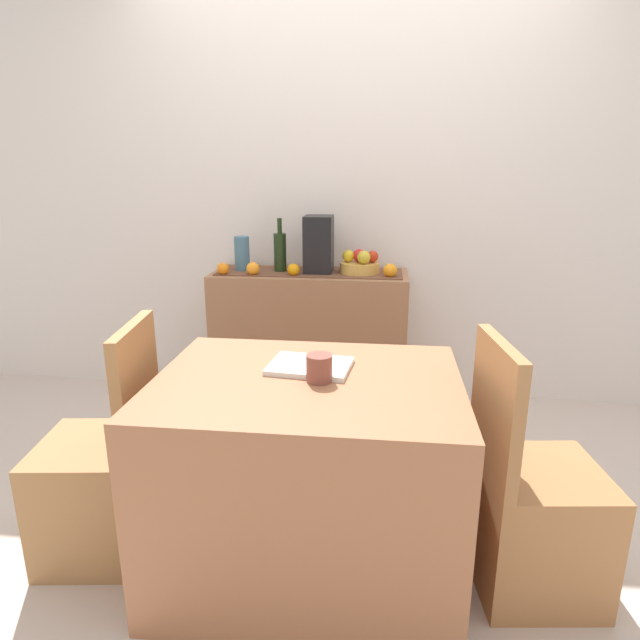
# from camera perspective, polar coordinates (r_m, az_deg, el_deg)

# --- Properties ---
(ground_plane) EXTENTS (6.40, 6.40, 0.02)m
(ground_plane) POSITION_cam_1_polar(r_m,az_deg,el_deg) (2.60, 1.26, -17.62)
(ground_plane) COLOR beige
(ground_plane) RESTS_ON ground
(room_wall_rear) EXTENTS (6.40, 0.06, 2.70)m
(room_wall_rear) POSITION_cam_1_polar(r_m,az_deg,el_deg) (3.34, 3.39, 14.63)
(room_wall_rear) COLOR silver
(room_wall_rear) RESTS_ON ground
(sideboard_console) EXTENTS (1.13, 0.42, 0.83)m
(sideboard_console) POSITION_cam_1_polar(r_m,az_deg,el_deg) (3.27, -1.05, -2.12)
(sideboard_console) COLOR #9A6847
(sideboard_console) RESTS_ON ground
(table_runner) EXTENTS (1.06, 0.32, 0.01)m
(table_runner) POSITION_cam_1_polar(r_m,az_deg,el_deg) (3.16, -1.09, 5.06)
(table_runner) COLOR brown
(table_runner) RESTS_ON sideboard_console
(fruit_bowl) EXTENTS (0.23, 0.23, 0.06)m
(fruit_bowl) POSITION_cam_1_polar(r_m,az_deg,el_deg) (3.13, 4.18, 5.52)
(fruit_bowl) COLOR gold
(fruit_bowl) RESTS_ON table_runner
(apple_center) EXTENTS (0.07, 0.07, 0.07)m
(apple_center) POSITION_cam_1_polar(r_m,az_deg,el_deg) (3.07, 4.62, 6.57)
(apple_center) COLOR gold
(apple_center) RESTS_ON fruit_bowl
(apple_right) EXTENTS (0.07, 0.07, 0.07)m
(apple_right) POSITION_cam_1_polar(r_m,az_deg,el_deg) (3.14, 4.12, 6.77)
(apple_right) COLOR red
(apple_right) RESTS_ON fruit_bowl
(apple_front) EXTENTS (0.07, 0.07, 0.07)m
(apple_front) POSITION_cam_1_polar(r_m,az_deg,el_deg) (3.12, 5.54, 6.64)
(apple_front) COLOR red
(apple_front) RESTS_ON fruit_bowl
(apple_upper) EXTENTS (0.07, 0.07, 0.07)m
(apple_upper) POSITION_cam_1_polar(r_m,az_deg,el_deg) (3.13, 2.91, 6.73)
(apple_upper) COLOR gold
(apple_upper) RESTS_ON fruit_bowl
(wine_bottle) EXTENTS (0.07, 0.07, 0.31)m
(wine_bottle) POSITION_cam_1_polar(r_m,az_deg,el_deg) (3.17, -4.21, 7.18)
(wine_bottle) COLOR black
(wine_bottle) RESTS_ON sideboard_console
(coffee_maker) EXTENTS (0.16, 0.18, 0.33)m
(coffee_maker) POSITION_cam_1_polar(r_m,az_deg,el_deg) (3.13, -0.15, 7.91)
(coffee_maker) COLOR black
(coffee_maker) RESTS_ON sideboard_console
(ceramic_vase) EXTENTS (0.09, 0.09, 0.20)m
(ceramic_vase) POSITION_cam_1_polar(r_m,az_deg,el_deg) (3.22, -8.18, 6.88)
(ceramic_vase) COLOR #456D84
(ceramic_vase) RESTS_ON sideboard_console
(orange_loose_far) EXTENTS (0.08, 0.08, 0.08)m
(orange_loose_far) POSITION_cam_1_polar(r_m,az_deg,el_deg) (3.10, -7.05, 5.36)
(orange_loose_far) COLOR orange
(orange_loose_far) RESTS_ON sideboard_console
(orange_loose_near_bowl) EXTENTS (0.08, 0.08, 0.08)m
(orange_loose_near_bowl) POSITION_cam_1_polar(r_m,az_deg,el_deg) (3.04, 7.37, 5.18)
(orange_loose_near_bowl) COLOR orange
(orange_loose_near_bowl) RESTS_ON sideboard_console
(orange_loose_mid) EXTENTS (0.07, 0.07, 0.07)m
(orange_loose_mid) POSITION_cam_1_polar(r_m,az_deg,el_deg) (3.06, -2.80, 5.29)
(orange_loose_mid) COLOR orange
(orange_loose_mid) RESTS_ON sideboard_console
(orange_loose_end) EXTENTS (0.07, 0.07, 0.07)m
(orange_loose_end) POSITION_cam_1_polar(r_m,az_deg,el_deg) (3.14, -10.14, 5.31)
(orange_loose_end) COLOR orange
(orange_loose_end) RESTS_ON sideboard_console
(dining_table) EXTENTS (1.03, 0.79, 0.74)m
(dining_table) POSITION_cam_1_polar(r_m,az_deg,el_deg) (2.00, -1.27, -16.04)
(dining_table) COLOR #A06341
(dining_table) RESTS_ON ground
(open_book) EXTENTS (0.30, 0.24, 0.02)m
(open_book) POSITION_cam_1_polar(r_m,az_deg,el_deg) (1.91, -1.06, -4.86)
(open_book) COLOR white
(open_book) RESTS_ON dining_table
(coffee_cup) EXTENTS (0.09, 0.09, 0.09)m
(coffee_cup) POSITION_cam_1_polar(r_m,az_deg,el_deg) (1.79, -0.13, -5.06)
(coffee_cup) COLOR brown
(coffee_cup) RESTS_ON dining_table
(chair_near_window) EXTENTS (0.45, 0.45, 0.90)m
(chair_near_window) POSITION_cam_1_polar(r_m,az_deg,el_deg) (2.28, -21.80, -15.94)
(chair_near_window) COLOR #A06F43
(chair_near_window) RESTS_ON ground
(chair_by_corner) EXTENTS (0.45, 0.45, 0.90)m
(chair_by_corner) POSITION_cam_1_polar(r_m,az_deg,el_deg) (2.11, 21.41, -18.73)
(chair_by_corner) COLOR #A56D40
(chair_by_corner) RESTS_ON ground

